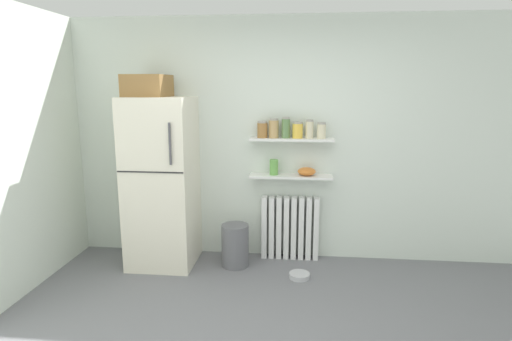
{
  "coord_description": "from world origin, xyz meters",
  "views": [
    {
      "loc": [
        0.26,
        -2.46,
        1.88
      ],
      "look_at": [
        -0.16,
        1.6,
        1.05
      ],
      "focal_mm": 29.29,
      "sensor_mm": 36.0,
      "label": 1
    }
  ],
  "objects_px": {
    "storage_jar_0": "(262,130)",
    "pet_food_bowl": "(299,276)",
    "storage_jar_2": "(286,128)",
    "vase": "(274,167)",
    "refrigerator": "(161,178)",
    "shelf_bowl": "(307,171)",
    "storage_jar_1": "(274,128)",
    "radiator": "(290,228)",
    "storage_jar_4": "(309,129)",
    "storage_jar_3": "(298,130)",
    "storage_jar_5": "(321,130)",
    "trash_bin": "(235,245)"
  },
  "relations": [
    {
      "from": "storage_jar_0",
      "to": "pet_food_bowl",
      "type": "relative_size",
      "value": 0.84
    },
    {
      "from": "storage_jar_2",
      "to": "vase",
      "type": "bearing_deg",
      "value": -180.0
    },
    {
      "from": "refrigerator",
      "to": "shelf_bowl",
      "type": "bearing_deg",
      "value": 8.18
    },
    {
      "from": "storage_jar_0",
      "to": "refrigerator",
      "type": "bearing_deg",
      "value": -168.2
    },
    {
      "from": "storage_jar_1",
      "to": "pet_food_bowl",
      "type": "relative_size",
      "value": 0.98
    },
    {
      "from": "radiator",
      "to": "shelf_bowl",
      "type": "distance_m",
      "value": 0.67
    },
    {
      "from": "vase",
      "to": "pet_food_bowl",
      "type": "xyz_separation_m",
      "value": [
        0.29,
        -0.47,
        -1.01
      ]
    },
    {
      "from": "storage_jar_0",
      "to": "storage_jar_2",
      "type": "height_order",
      "value": "storage_jar_2"
    },
    {
      "from": "vase",
      "to": "shelf_bowl",
      "type": "xyz_separation_m",
      "value": [
        0.35,
        0.0,
        -0.04
      ]
    },
    {
      "from": "storage_jar_4",
      "to": "pet_food_bowl",
      "type": "bearing_deg",
      "value": -99.06
    },
    {
      "from": "radiator",
      "to": "storage_jar_1",
      "type": "xyz_separation_m",
      "value": [
        -0.18,
        -0.03,
        1.1
      ]
    },
    {
      "from": "radiator",
      "to": "storage_jar_0",
      "type": "distance_m",
      "value": 1.13
    },
    {
      "from": "pet_food_bowl",
      "to": "storage_jar_3",
      "type": "bearing_deg",
      "value": 95.92
    },
    {
      "from": "storage_jar_4",
      "to": "vase",
      "type": "distance_m",
      "value": 0.55
    },
    {
      "from": "storage_jar_3",
      "to": "vase",
      "type": "xyz_separation_m",
      "value": [
        -0.24,
        0.0,
        -0.4
      ]
    },
    {
      "from": "storage_jar_2",
      "to": "refrigerator",
      "type": "bearing_deg",
      "value": -170.4
    },
    {
      "from": "vase",
      "to": "storage_jar_1",
      "type": "bearing_deg",
      "value": -180.0
    },
    {
      "from": "radiator",
      "to": "vase",
      "type": "relative_size",
      "value": 4.23
    },
    {
      "from": "storage_jar_2",
      "to": "storage_jar_5",
      "type": "relative_size",
      "value": 1.3
    },
    {
      "from": "trash_bin",
      "to": "shelf_bowl",
      "type": "bearing_deg",
      "value": 17.61
    },
    {
      "from": "refrigerator",
      "to": "storage_jar_0",
      "type": "xyz_separation_m",
      "value": [
        1.04,
        0.22,
        0.5
      ]
    },
    {
      "from": "storage_jar_4",
      "to": "vase",
      "type": "xyz_separation_m",
      "value": [
        -0.37,
        0.0,
        -0.41
      ]
    },
    {
      "from": "storage_jar_3",
      "to": "storage_jar_4",
      "type": "relative_size",
      "value": 0.88
    },
    {
      "from": "vase",
      "to": "shelf_bowl",
      "type": "height_order",
      "value": "vase"
    },
    {
      "from": "storage_jar_0",
      "to": "vase",
      "type": "height_order",
      "value": "storage_jar_0"
    },
    {
      "from": "trash_bin",
      "to": "pet_food_bowl",
      "type": "distance_m",
      "value": 0.75
    },
    {
      "from": "storage_jar_2",
      "to": "shelf_bowl",
      "type": "distance_m",
      "value": 0.51
    },
    {
      "from": "refrigerator",
      "to": "storage_jar_1",
      "type": "relative_size",
      "value": 9.8
    },
    {
      "from": "refrigerator",
      "to": "storage_jar_3",
      "type": "xyz_separation_m",
      "value": [
        1.41,
        0.22,
        0.49
      ]
    },
    {
      "from": "refrigerator",
      "to": "shelf_bowl",
      "type": "relative_size",
      "value": 10.43
    },
    {
      "from": "storage_jar_0",
      "to": "shelf_bowl",
      "type": "height_order",
      "value": "storage_jar_0"
    },
    {
      "from": "vase",
      "to": "trash_bin",
      "type": "relative_size",
      "value": 0.37
    },
    {
      "from": "vase",
      "to": "storage_jar_2",
      "type": "bearing_deg",
      "value": 0.0
    },
    {
      "from": "radiator",
      "to": "storage_jar_4",
      "type": "bearing_deg",
      "value": -9.26
    },
    {
      "from": "shelf_bowl",
      "to": "pet_food_bowl",
      "type": "bearing_deg",
      "value": -96.83
    },
    {
      "from": "storage_jar_0",
      "to": "shelf_bowl",
      "type": "bearing_deg",
      "value": 0.0
    },
    {
      "from": "storage_jar_2",
      "to": "shelf_bowl",
      "type": "bearing_deg",
      "value": -0.0
    },
    {
      "from": "storage_jar_2",
      "to": "storage_jar_4",
      "type": "relative_size",
      "value": 1.12
    },
    {
      "from": "refrigerator",
      "to": "storage_jar_5",
      "type": "relative_size",
      "value": 11.87
    },
    {
      "from": "radiator",
      "to": "shelf_bowl",
      "type": "xyz_separation_m",
      "value": [
        0.17,
        -0.03,
        0.64
      ]
    },
    {
      "from": "radiator",
      "to": "storage_jar_5",
      "type": "xyz_separation_m",
      "value": [
        0.31,
        -0.03,
        1.08
      ]
    },
    {
      "from": "shelf_bowl",
      "to": "pet_food_bowl",
      "type": "relative_size",
      "value": 0.92
    },
    {
      "from": "refrigerator",
      "to": "storage_jar_2",
      "type": "bearing_deg",
      "value": 9.6
    },
    {
      "from": "vase",
      "to": "pet_food_bowl",
      "type": "bearing_deg",
      "value": -57.96
    },
    {
      "from": "shelf_bowl",
      "to": "storage_jar_3",
      "type": "bearing_deg",
      "value": -180.0
    },
    {
      "from": "storage_jar_0",
      "to": "vase",
      "type": "xyz_separation_m",
      "value": [
        0.12,
        0.0,
        -0.4
      ]
    },
    {
      "from": "storage_jar_1",
      "to": "storage_jar_3",
      "type": "relative_size",
      "value": 1.19
    },
    {
      "from": "trash_bin",
      "to": "pet_food_bowl",
      "type": "height_order",
      "value": "trash_bin"
    },
    {
      "from": "storage_jar_1",
      "to": "vase",
      "type": "distance_m",
      "value": 0.41
    },
    {
      "from": "storage_jar_2",
      "to": "storage_jar_1",
      "type": "bearing_deg",
      "value": -180.0
    }
  ]
}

